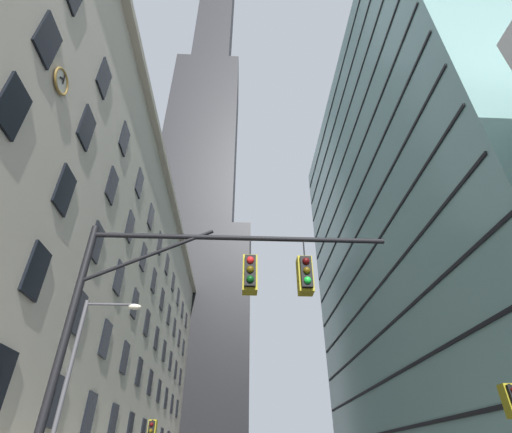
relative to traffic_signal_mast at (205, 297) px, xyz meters
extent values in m
cube|color=beige|center=(-14.00, 27.47, 9.17)|extent=(12.81, 72.42, 28.62)
cube|color=#B2A893|center=(-7.34, 27.47, 22.78)|extent=(0.70, 72.42, 0.60)
cube|color=black|center=(-7.54, 10.27, -1.13)|extent=(0.14, 1.40, 2.20)
cube|color=black|center=(-7.54, 15.27, -1.13)|extent=(0.14, 1.40, 2.20)
cube|color=black|center=(-7.54, 20.27, -1.13)|extent=(0.14, 1.40, 2.20)
cube|color=black|center=(-7.54, 25.27, -1.13)|extent=(0.14, 1.40, 2.20)
cube|color=black|center=(-7.54, 30.27, -1.13)|extent=(0.14, 1.40, 2.20)
cube|color=black|center=(-7.54, 5.27, 3.07)|extent=(0.14, 1.40, 2.20)
cube|color=black|center=(-7.54, 10.27, 3.07)|extent=(0.14, 1.40, 2.20)
cube|color=black|center=(-7.54, 15.27, 3.07)|extent=(0.14, 1.40, 2.20)
cube|color=black|center=(-7.54, 20.27, 3.07)|extent=(0.14, 1.40, 2.20)
cube|color=black|center=(-7.54, 25.27, 3.07)|extent=(0.14, 1.40, 2.20)
cube|color=black|center=(-7.54, 30.27, 3.07)|extent=(0.14, 1.40, 2.20)
cube|color=black|center=(-7.54, 35.27, 3.07)|extent=(0.14, 1.40, 2.20)
cube|color=black|center=(-7.54, 40.27, 3.07)|extent=(0.14, 1.40, 2.20)
cube|color=black|center=(-7.54, 45.27, 3.07)|extent=(0.14, 1.40, 2.20)
cube|color=black|center=(-7.54, 50.27, 3.07)|extent=(0.14, 1.40, 2.20)
cube|color=black|center=(-7.54, 0.27, 7.27)|extent=(0.14, 1.40, 2.20)
cube|color=black|center=(-7.54, 5.27, 7.27)|extent=(0.14, 1.40, 2.20)
cube|color=black|center=(-7.54, 10.27, 7.27)|extent=(0.14, 1.40, 2.20)
cube|color=black|center=(-7.54, 15.27, 7.27)|extent=(0.14, 1.40, 2.20)
cube|color=black|center=(-7.54, 20.27, 7.27)|extent=(0.14, 1.40, 2.20)
cube|color=black|center=(-7.54, 25.27, 7.27)|extent=(0.14, 1.40, 2.20)
cube|color=black|center=(-7.54, 30.27, 7.27)|extent=(0.14, 1.40, 2.20)
cube|color=black|center=(-7.54, 35.27, 7.27)|extent=(0.14, 1.40, 2.20)
cube|color=black|center=(-7.54, 40.27, 7.27)|extent=(0.14, 1.40, 2.20)
cube|color=black|center=(-7.54, 45.27, 7.27)|extent=(0.14, 1.40, 2.20)
cube|color=black|center=(-7.54, 50.27, 7.27)|extent=(0.14, 1.40, 2.20)
cube|color=black|center=(-7.54, 0.27, 11.47)|extent=(0.14, 1.40, 2.20)
cube|color=black|center=(-7.54, 5.27, 11.47)|extent=(0.14, 1.40, 2.20)
cube|color=black|center=(-7.54, 10.27, 11.47)|extent=(0.14, 1.40, 2.20)
cube|color=black|center=(-7.54, 15.27, 11.47)|extent=(0.14, 1.40, 2.20)
cube|color=black|center=(-7.54, 20.27, 11.47)|extent=(0.14, 1.40, 2.20)
cube|color=black|center=(-7.54, 25.27, 11.47)|extent=(0.14, 1.40, 2.20)
cube|color=black|center=(-7.54, 30.27, 11.47)|extent=(0.14, 1.40, 2.20)
cube|color=black|center=(-7.54, 35.27, 11.47)|extent=(0.14, 1.40, 2.20)
cube|color=black|center=(-7.54, 40.27, 11.47)|extent=(0.14, 1.40, 2.20)
cube|color=black|center=(-7.54, 45.27, 11.47)|extent=(0.14, 1.40, 2.20)
cube|color=black|center=(-7.54, 50.27, 11.47)|extent=(0.14, 1.40, 2.20)
cube|color=black|center=(-7.54, 5.27, 15.67)|extent=(0.14, 1.40, 2.20)
cube|color=black|center=(-7.54, 10.27, 15.67)|extent=(0.14, 1.40, 2.20)
cube|color=black|center=(-7.54, 15.27, 15.67)|extent=(0.14, 1.40, 2.20)
cube|color=black|center=(-7.54, 20.27, 15.67)|extent=(0.14, 1.40, 2.20)
cube|color=black|center=(-7.54, 25.27, 15.67)|extent=(0.14, 1.40, 2.20)
cube|color=black|center=(-7.54, 30.27, 15.67)|extent=(0.14, 1.40, 2.20)
cube|color=black|center=(-7.54, 35.27, 15.67)|extent=(0.14, 1.40, 2.20)
cube|color=black|center=(-7.54, 40.27, 15.67)|extent=(0.14, 1.40, 2.20)
cube|color=black|center=(-7.54, 45.27, 15.67)|extent=(0.14, 1.40, 2.20)
cube|color=black|center=(-7.54, 50.27, 15.67)|extent=(0.14, 1.40, 2.20)
torus|color=olive|center=(-7.47, 1.97, 10.97)|extent=(0.11, 1.26, 1.26)
cylinder|color=silver|center=(-7.51, 1.97, 10.97)|extent=(0.05, 1.09, 1.09)
cube|color=black|center=(-7.44, 1.87, 11.07)|extent=(0.03, 0.30, 0.27)
cube|color=black|center=(-7.44, 2.02, 11.20)|extent=(0.03, 0.16, 0.48)
cube|color=black|center=(-10.52, 68.77, 16.32)|extent=(26.56, 26.56, 42.91)
cube|color=black|center=(-10.52, 68.77, 68.98)|extent=(18.59, 18.59, 62.41)
cube|color=black|center=(-10.52, 68.77, 139.19)|extent=(11.95, 11.95, 78.01)
cube|color=gray|center=(23.41, 27.65, 20.40)|extent=(18.00, 45.21, 51.07)
cube|color=black|center=(14.37, 27.65, -1.13)|extent=(0.12, 44.21, 0.24)
cube|color=black|center=(14.37, 27.65, 2.87)|extent=(0.12, 44.21, 0.24)
cube|color=black|center=(14.37, 27.65, 6.87)|extent=(0.12, 44.21, 0.24)
cube|color=black|center=(14.37, 27.65, 10.87)|extent=(0.12, 44.21, 0.24)
cube|color=black|center=(14.37, 27.65, 14.87)|extent=(0.12, 44.21, 0.24)
cube|color=black|center=(14.37, 27.65, 18.87)|extent=(0.12, 44.21, 0.24)
cube|color=black|center=(14.37, 27.65, 22.87)|extent=(0.12, 44.21, 0.24)
cube|color=black|center=(14.37, 27.65, 26.87)|extent=(0.12, 44.21, 0.24)
cube|color=black|center=(14.37, 27.65, 30.87)|extent=(0.12, 44.21, 0.24)
cube|color=black|center=(14.37, 27.65, 34.87)|extent=(0.12, 44.21, 0.24)
cube|color=black|center=(14.37, 27.65, 38.87)|extent=(0.12, 44.21, 0.24)
cube|color=black|center=(14.37, 27.65, 42.87)|extent=(0.12, 44.21, 0.24)
cylinder|color=black|center=(-3.25, -0.04, -1.48)|extent=(0.20, 0.20, 7.00)
cylinder|color=black|center=(0.88, -0.04, 1.77)|extent=(8.26, 0.14, 0.14)
cylinder|color=black|center=(-1.60, -0.04, 1.17)|extent=(3.39, 0.10, 1.71)
cylinder|color=black|center=(1.15, -0.04, 1.47)|extent=(0.04, 0.04, 0.60)
cube|color=black|center=(1.15, -0.04, 0.72)|extent=(0.30, 0.30, 0.90)
cube|color=olive|center=(1.15, 0.13, 0.72)|extent=(0.40, 0.40, 1.04)
sphere|color=red|center=(1.15, -0.20, 1.00)|extent=(0.20, 0.20, 0.20)
sphere|color=#4B3A08|center=(1.15, -0.20, 0.72)|extent=(0.20, 0.20, 0.20)
sphere|color=#083D10|center=(1.15, -0.20, 0.44)|extent=(0.20, 0.20, 0.20)
cylinder|color=black|center=(2.67, -0.04, 1.47)|extent=(0.04, 0.04, 0.60)
cube|color=black|center=(2.67, -0.04, 0.72)|extent=(0.30, 0.30, 0.90)
cube|color=olive|center=(2.67, 0.13, 0.72)|extent=(0.40, 0.40, 1.04)
sphere|color=#450808|center=(2.67, -0.20, 1.00)|extent=(0.20, 0.20, 0.20)
sphere|color=#4B3A08|center=(2.67, -0.20, 0.72)|extent=(0.20, 0.20, 0.20)
sphere|color=green|center=(2.67, -0.20, 0.44)|extent=(0.20, 0.20, 0.20)
cube|color=olive|center=(9.96, 4.06, -1.85)|extent=(0.40, 0.40, 1.04)
cube|color=black|center=(-3.39, 12.67, -2.18)|extent=(0.30, 0.30, 0.90)
cube|color=olive|center=(-3.39, 12.84, -2.18)|extent=(0.40, 0.40, 1.04)
sphere|color=#450808|center=(-3.39, 12.51, -1.90)|extent=(0.20, 0.20, 0.20)
sphere|color=#4B3A08|center=(-3.39, 12.51, -2.18)|extent=(0.20, 0.20, 0.20)
cylinder|color=#47474C|center=(-5.80, 6.85, -1.28)|extent=(0.18, 0.18, 7.41)
cylinder|color=#47474C|center=(-4.75, 6.85, 2.27)|extent=(2.11, 0.10, 0.10)
ellipsoid|color=#EFE5C6|center=(-3.69, 6.85, 2.17)|extent=(0.56, 0.32, 0.24)
camera|label=1|loc=(0.89, -9.35, -3.64)|focal=26.50mm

